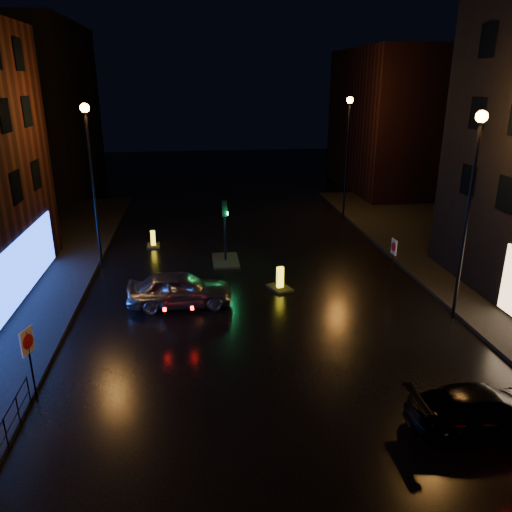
# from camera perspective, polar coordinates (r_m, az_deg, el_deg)

# --- Properties ---
(ground) EXTENTS (120.00, 120.00, 0.00)m
(ground) POSITION_cam_1_polar(r_m,az_deg,el_deg) (15.26, 5.01, -18.70)
(ground) COLOR black
(ground) RESTS_ON ground
(building_far_left) EXTENTS (8.00, 16.00, 14.00)m
(building_far_left) POSITION_cam_1_polar(r_m,az_deg,el_deg) (48.60, -23.83, 15.05)
(building_far_left) COLOR black
(building_far_left) RESTS_ON ground
(building_far_right) EXTENTS (8.00, 14.00, 12.00)m
(building_far_right) POSITION_cam_1_polar(r_m,az_deg,el_deg) (47.28, 15.43, 14.66)
(building_far_right) COLOR black
(building_far_right) RESTS_ON ground
(street_lamp_lfar) EXTENTS (0.44, 0.44, 8.37)m
(street_lamp_lfar) POSITION_cam_1_polar(r_m,az_deg,el_deg) (26.47, -18.38, 10.14)
(street_lamp_lfar) COLOR black
(street_lamp_lfar) RESTS_ON ground
(street_lamp_rnear) EXTENTS (0.44, 0.44, 8.37)m
(street_lamp_rnear) POSITION_cam_1_polar(r_m,az_deg,el_deg) (20.95, 23.41, 7.30)
(street_lamp_rnear) COLOR black
(street_lamp_rnear) RESTS_ON ground
(street_lamp_rfar) EXTENTS (0.44, 0.44, 8.37)m
(street_lamp_rfar) POSITION_cam_1_polar(r_m,az_deg,el_deg) (35.51, 10.43, 12.94)
(street_lamp_rfar) COLOR black
(street_lamp_rfar) RESTS_ON ground
(traffic_signal) EXTENTS (1.40, 2.40, 3.45)m
(traffic_signal) POSITION_cam_1_polar(r_m,az_deg,el_deg) (27.24, -3.51, 0.34)
(traffic_signal) COLOR black
(traffic_signal) RESTS_ON ground
(silver_hatchback) EXTENTS (4.54, 1.84, 1.54)m
(silver_hatchback) POSITION_cam_1_polar(r_m,az_deg,el_deg) (22.12, -8.67, -3.75)
(silver_hatchback) COLOR #A8ABB0
(silver_hatchback) RESTS_ON ground
(dark_sedan) EXTENTS (4.34, 1.78, 1.26)m
(dark_sedan) POSITION_cam_1_polar(r_m,az_deg,el_deg) (16.06, 24.57, -15.69)
(dark_sedan) COLOR black
(dark_sedan) RESTS_ON ground
(bollard_near) EXTENTS (1.25, 1.49, 1.11)m
(bollard_near) POSITION_cam_1_polar(r_m,az_deg,el_deg) (23.76, 2.76, -3.25)
(bollard_near) COLOR black
(bollard_near) RESTS_ON ground
(bollard_far) EXTENTS (0.79, 1.15, 0.98)m
(bollard_far) POSITION_cam_1_polar(r_m,az_deg,el_deg) (30.41, -11.65, 1.46)
(bollard_far) COLOR black
(bollard_far) RESTS_ON ground
(road_sign_left) EXTENTS (0.23, 0.58, 2.43)m
(road_sign_left) POSITION_cam_1_polar(r_m,az_deg,el_deg) (16.69, -24.59, -9.50)
(road_sign_left) COLOR black
(road_sign_left) RESTS_ON ground
(road_sign_right) EXTENTS (0.08, 0.55, 2.27)m
(road_sign_right) POSITION_cam_1_polar(r_m,az_deg,el_deg) (24.74, 15.45, 0.59)
(road_sign_right) COLOR black
(road_sign_right) RESTS_ON ground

